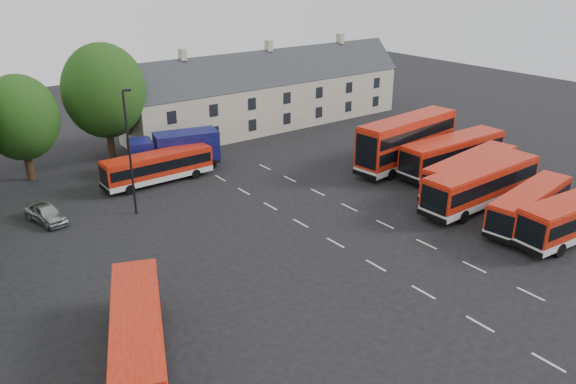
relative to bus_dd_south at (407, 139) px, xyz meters
name	(u,v)px	position (x,y,z in m)	size (l,w,h in m)	color
ground	(355,254)	(-15.86, -9.92, -2.79)	(140.00, 140.00, 0.00)	black
lane_markings	(361,233)	(-13.36, -7.92, -2.79)	(5.15, 33.80, 0.01)	beige
terrace_houses	(269,94)	(-1.86, 20.08, 1.07)	(35.70, 7.13, 10.06)	beige
bus_row_b	(530,203)	(-2.22, -14.27, -1.09)	(10.22, 3.72, 2.83)	silver
bus_row_c	(482,182)	(-2.15, -9.95, -0.75)	(12.06, 3.02, 3.40)	silver
bus_row_d	(471,171)	(-0.45, -7.67, -0.85)	(11.64, 3.98, 3.23)	silver
bus_row_e	(453,152)	(2.45, -3.53, -0.77)	(11.93, 2.89, 3.36)	silver
bus_dd_south	(407,139)	(0.00, 0.00, 0.00)	(12.16, 3.89, 4.90)	silver
bus_dd_north	(407,135)	(2.24, 1.92, -0.45)	(10.12, 2.67, 4.12)	silver
bus_west	(138,334)	(-32.10, -11.86, -1.00)	(6.15, 10.68, 2.98)	silver
bus_north	(158,165)	(-20.83, 10.37, -1.12)	(9.87, 2.35, 2.79)	silver
box_truck	(176,149)	(-17.99, 12.54, -0.76)	(8.63, 4.44, 3.61)	black
silver_car	(46,213)	(-31.22, 7.93, -2.06)	(1.74, 4.31, 1.47)	#A1A3A9
lamppost	(130,150)	(-25.14, 5.26, 2.49)	(0.69, 0.41, 9.89)	black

